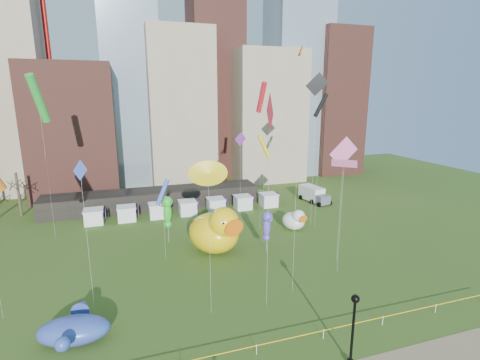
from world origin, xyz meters
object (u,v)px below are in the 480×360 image
object	(u,v)px
whale_inflatable	(75,328)
seahorse_purple	(267,224)
seahorse_green	(167,210)
lamppost	(354,322)
box_truck	(313,194)
big_duck	(216,231)
small_duck	(295,220)

from	to	relation	value
whale_inflatable	seahorse_purple	bearing A→B (deg)	34.93
seahorse_green	lamppost	xyz separation A→B (m)	(10.09, -28.01, -1.10)
box_truck	big_duck	bearing A→B (deg)	-154.14
small_duck	seahorse_green	bearing A→B (deg)	164.31
big_duck	small_duck	xyz separation A→B (m)	(13.33, 4.13, -1.45)
big_duck	box_truck	size ratio (longest dim) A/B	1.32
small_duck	box_truck	bearing A→B (deg)	38.26
lamppost	whale_inflatable	bearing A→B (deg)	154.82
big_duck	whale_inflatable	size ratio (longest dim) A/B	1.24
small_duck	big_duck	bearing A→B (deg)	-174.97
seahorse_purple	lamppost	distance (m)	20.68
seahorse_green	box_truck	xyz separation A→B (m)	(28.97, 11.20, -3.28)
big_duck	small_duck	world-z (taller)	big_duck
seahorse_green	lamppost	bearing A→B (deg)	-68.87
box_truck	seahorse_green	bearing A→B (deg)	-168.02
big_duck	seahorse_purple	xyz separation A→B (m)	(6.22, -2.11, 0.92)
seahorse_green	box_truck	distance (m)	31.23
seahorse_purple	box_truck	bearing A→B (deg)	45.08
small_duck	whale_inflatable	distance (m)	33.69
whale_inflatable	big_duck	bearing A→B (deg)	48.28
seahorse_green	lamppost	size ratio (longest dim) A/B	1.11
small_duck	seahorse_green	distance (m)	19.08
big_duck	whale_inflatable	world-z (taller)	big_duck
seahorse_purple	whale_inflatable	xyz separation A→B (m)	(-21.75, -11.14, -2.74)
whale_inflatable	lamppost	distance (m)	22.43
seahorse_purple	box_truck	xyz separation A→B (m)	(17.30, 18.59, -2.43)
box_truck	whale_inflatable	bearing A→B (deg)	-151.88
whale_inflatable	lamppost	xyz separation A→B (m)	(20.18, -9.48, 2.49)
seahorse_green	box_truck	bearing A→B (deg)	22.46
seahorse_green	whale_inflatable	distance (m)	21.39
seahorse_purple	small_duck	bearing A→B (deg)	39.31
seahorse_green	small_duck	bearing A→B (deg)	-2.17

